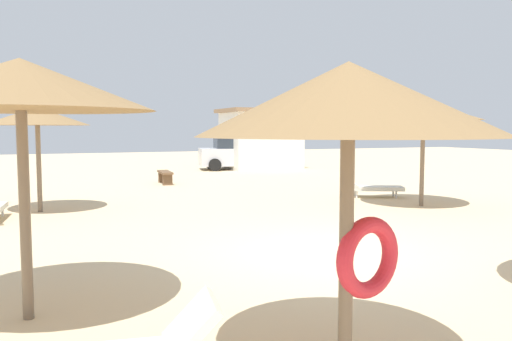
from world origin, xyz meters
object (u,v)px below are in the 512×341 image
parasol_3 (20,85)px  parked_car (237,154)px  bench_0 (165,175)px  parasol_4 (349,103)px  beach_cabana (261,138)px  lounger_0 (371,187)px  parasol_0 (424,111)px  parasol_2 (37,117)px

parasol_3 → parked_car: parasol_3 is taller
bench_0 → parked_car: parked_car is taller
parasol_4 → beach_cabana: (8.77, 21.74, -0.70)m
parasol_3 → parked_car: size_ratio=0.68×
parasol_4 → bench_0: 16.35m
parasol_4 → beach_cabana: 23.45m
lounger_0 → parked_car: (0.16, 11.96, 0.51)m
parasol_0 → bench_0: (-5.17, 8.48, -2.25)m
parasol_2 → parasol_4: 10.86m
parasol_2 → beach_cabana: bearing=45.2°
parasol_4 → lounger_0: (7.22, 9.67, -2.01)m
lounger_0 → beach_cabana: beach_cabana is taller
parasol_2 → parked_car: 14.74m
beach_cabana → parasol_3: bearing=-120.4°
parasol_4 → parked_car: bearing=71.2°
bench_0 → beach_cabana: beach_cabana is taller
parasol_2 → bench_0: 7.38m
parasol_3 → parked_car: 21.51m
parasol_4 → lounger_0: parasol_4 is taller
parasol_3 → lounger_0: bearing=36.1°
parked_car → beach_cabana: beach_cabana is taller
parasol_2 → lounger_0: bearing=-5.7°
parasol_0 → bench_0: parasol_0 is taller
parasol_0 → lounger_0: (-0.19, 2.08, -2.28)m
bench_0 → parked_car: size_ratio=0.36×
lounger_0 → beach_cabana: size_ratio=0.48×
parasol_0 → parasol_3: parasol_3 is taller
parasol_0 → parasol_3: size_ratio=1.07×
parasol_3 → bench_0: bearing=70.7°
parasol_2 → parasol_0: bearing=-17.3°
parasol_2 → beach_cabana: 15.70m
parasol_2 → parasol_3: size_ratio=0.92×
parasol_0 → parasol_4: (-7.41, -7.59, -0.27)m
parked_car → parasol_3: bearing=-117.4°
parasol_4 → beach_cabana: size_ratio=0.64×
parasol_0 → lounger_0: 3.09m
bench_0 → beach_cabana: size_ratio=0.37×
parasol_0 → beach_cabana: size_ratio=0.75×
parasol_2 → parked_car: parasol_2 is taller
beach_cabana → parasol_2: bearing=-134.8°
beach_cabana → lounger_0: bearing=-97.3°
parasol_0 → lounger_0: parasol_0 is taller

